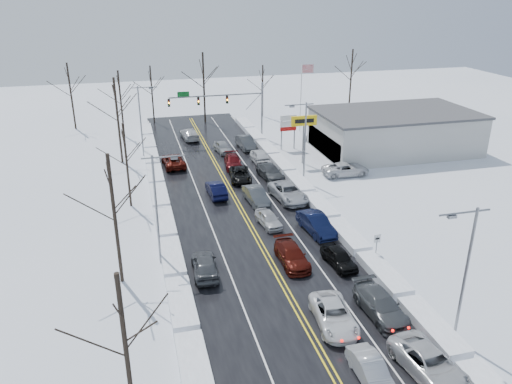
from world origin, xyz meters
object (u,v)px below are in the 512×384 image
object	(u,v)px
traffic_signal_mast	(227,102)
oncoming_car_0	(216,196)
tires_plus_sign	(304,124)
dealership_building	(394,131)
flagpole	(302,92)

from	to	relation	value
traffic_signal_mast	oncoming_car_0	xyz separation A→B (m)	(-5.21, -19.61, -5.48)
tires_plus_sign	oncoming_car_0	xyz separation A→B (m)	(-12.26, -7.61, -4.99)
traffic_signal_mast	tires_plus_sign	distance (m)	13.92
tires_plus_sign	dealership_building	world-z (taller)	tires_plus_sign
dealership_building	flagpole	bearing A→B (deg)	126.27
oncoming_car_0	tires_plus_sign	bearing A→B (deg)	-150.59
traffic_signal_mast	oncoming_car_0	size ratio (longest dim) A/B	2.95
tires_plus_sign	flagpole	world-z (taller)	flagpole
flagpole	oncoming_car_0	world-z (taller)	flagpole
traffic_signal_mast	flagpole	xyz separation A→B (m)	(11.72, 2.01, 0.45)
traffic_signal_mast	flagpole	size ratio (longest dim) A/B	1.33
tires_plus_sign	flagpole	xyz separation A→B (m)	(4.67, 14.01, 0.93)
tires_plus_sign	dealership_building	distance (m)	13.82
traffic_signal_mast	flagpole	world-z (taller)	flagpole
tires_plus_sign	traffic_signal_mast	bearing A→B (deg)	120.46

